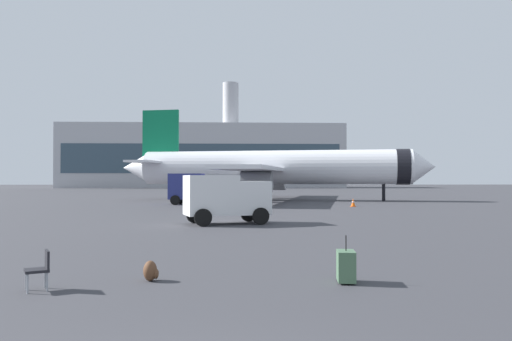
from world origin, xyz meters
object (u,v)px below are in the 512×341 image
at_px(cargo_van, 226,197).
at_px(rolling_suitcase, 346,266).
at_px(traveller_backpack, 151,271).
at_px(service_truck, 195,187).
at_px(gate_chair, 40,267).
at_px(safety_cone_near, 353,203).
at_px(safety_cone_mid, 170,196).
at_px(airplane_at_gate, 272,168).

distance_m(cargo_van, rolling_suitcase, 15.66).
bearing_deg(rolling_suitcase, traveller_backpack, 175.12).
relative_size(service_truck, gate_chair, 5.80).
bearing_deg(rolling_suitcase, safety_cone_near, 76.43).
height_order(safety_cone_mid, rolling_suitcase, rolling_suitcase).
distance_m(safety_cone_mid, rolling_suitcase, 49.93).
bearing_deg(gate_chair, airplane_at_gate, 79.62).
bearing_deg(service_truck, safety_cone_mid, 107.19).
height_order(safety_cone_near, safety_cone_mid, safety_cone_mid).
bearing_deg(safety_cone_mid, service_truck, -72.81).
distance_m(cargo_van, safety_cone_near, 19.47).
xyz_separation_m(airplane_at_gate, safety_cone_mid, (-11.97, 3.81, -3.30)).
height_order(service_truck, safety_cone_mid, service_truck).
distance_m(safety_cone_mid, traveller_backpack, 48.79).
xyz_separation_m(service_truck, safety_cone_near, (13.99, -4.24, -1.25)).
xyz_separation_m(airplane_at_gate, service_truck, (-7.94, -9.23, -2.05)).
height_order(traveller_backpack, gate_chair, gate_chair).
bearing_deg(gate_chair, service_truck, 89.36).
height_order(cargo_van, safety_cone_mid, cargo_van).
relative_size(airplane_at_gate, gate_chair, 41.26).
distance_m(airplane_at_gate, safety_cone_near, 15.13).
xyz_separation_m(safety_cone_mid, gate_chair, (3.63, -49.36, 0.14)).
bearing_deg(airplane_at_gate, rolling_suitcase, -91.99).
relative_size(safety_cone_near, rolling_suitcase, 0.65).
bearing_deg(gate_chair, traveller_backpack, 22.61).
relative_size(airplane_at_gate, cargo_van, 7.42).
height_order(airplane_at_gate, traveller_backpack, airplane_at_gate).
bearing_deg(safety_cone_mid, gate_chair, -85.79).
distance_m(service_truck, safety_cone_near, 14.67).
distance_m(airplane_at_gate, gate_chair, 46.42).
height_order(service_truck, traveller_backpack, service_truck).
distance_m(safety_cone_near, rolling_suitcase, 32.46).
relative_size(service_truck, cargo_van, 1.04).
relative_size(rolling_suitcase, gate_chair, 1.28).
height_order(service_truck, cargo_van, service_truck).
bearing_deg(traveller_backpack, service_truck, 92.93).
height_order(rolling_suitcase, traveller_backpack, rolling_suitcase).
xyz_separation_m(rolling_suitcase, traveller_backpack, (-4.56, 0.39, -0.16)).
relative_size(safety_cone_mid, rolling_suitcase, 0.66).
bearing_deg(safety_cone_near, rolling_suitcase, -103.57).
bearing_deg(safety_cone_near, cargo_van, -123.37).
bearing_deg(cargo_van, safety_cone_near, 56.63).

